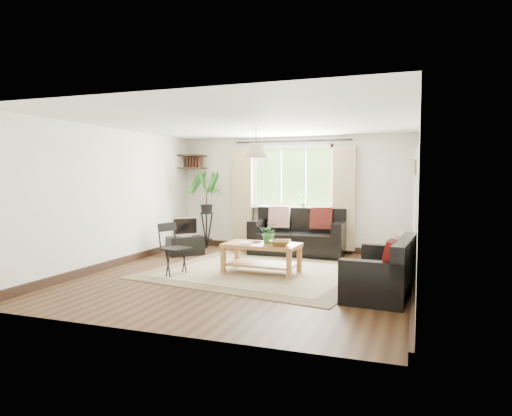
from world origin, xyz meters
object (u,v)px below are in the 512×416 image
(tv_stand, at_px, (185,246))
(folding_chair, at_px, (176,250))
(palm_stand, at_px, (207,210))
(coffee_table, at_px, (262,259))
(sofa_back, at_px, (298,233))
(sofa_right, at_px, (381,267))

(tv_stand, bearing_deg, folding_chair, -114.16)
(tv_stand, bearing_deg, palm_stand, 40.99)
(coffee_table, relative_size, folding_chair, 1.45)
(coffee_table, bearing_deg, folding_chair, -154.69)
(coffee_table, height_order, palm_stand, palm_stand)
(palm_stand, relative_size, folding_chair, 2.03)
(sofa_back, xyz_separation_m, folding_chair, (-1.32, -2.56, -0.02))
(palm_stand, bearing_deg, folding_chair, -74.24)
(palm_stand, bearing_deg, coffee_table, -46.74)
(sofa_right, height_order, tv_stand, sofa_right)
(sofa_back, xyz_separation_m, palm_stand, (-2.08, 0.14, 0.40))
(coffee_table, xyz_separation_m, folding_chair, (-1.23, -0.58, 0.17))
(sofa_right, xyz_separation_m, coffee_table, (-1.91, 0.67, -0.12))
(palm_stand, xyz_separation_m, folding_chair, (0.76, -2.69, -0.43))
(sofa_back, xyz_separation_m, sofa_right, (1.81, -2.65, -0.08))
(sofa_back, bearing_deg, sofa_right, -57.14)
(sofa_back, distance_m, tv_stand, 2.27)
(tv_stand, relative_size, palm_stand, 0.41)
(tv_stand, bearing_deg, coffee_table, -78.01)
(coffee_table, height_order, folding_chair, folding_chair)
(sofa_right, xyz_separation_m, palm_stand, (-3.89, 2.79, 0.48))
(sofa_back, xyz_separation_m, coffee_table, (-0.10, -1.98, -0.19))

